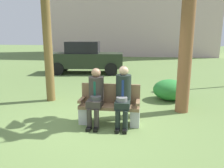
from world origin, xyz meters
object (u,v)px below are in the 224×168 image
Objects in this scene: shrub_near_bench at (170,90)px; building_backdrop at (135,3)px; park_bench at (110,106)px; parked_car_near at (85,57)px; seated_man_left at (96,94)px; seated_man_right at (123,94)px.

building_backdrop is (-2.04, 17.61, 5.04)m from shrub_near_bench.
parked_car_near is (-2.39, 6.72, 0.44)m from park_bench.
parked_car_near is at bearing 106.92° from seated_man_left.
parked_car_near reaches higher than shrub_near_bench.
building_backdrop is at bearing 96.61° from shrub_near_bench.
shrub_near_bench is 0.06× the size of building_backdrop.
seated_man_right reaches higher than park_bench.
seated_man_right is at bearing -119.15° from shrub_near_bench.
shrub_near_bench is at bearing -49.19° from parked_car_near.
park_bench is 1.32× the size of shrub_near_bench.
shrub_near_bench is (1.88, 2.26, -0.39)m from seated_man_left.
parked_car_near is at bearing -98.39° from building_backdrop.
building_backdrop is (1.92, 13.02, 4.53)m from parked_car_near.
park_bench is 1.06× the size of seated_man_left.
building_backdrop is at bearing 91.35° from park_bench.
park_bench reaches higher than shrub_near_bench.
seated_man_left is at bearing -129.66° from shrub_near_bench.
park_bench is 0.46m from seated_man_left.
seated_man_left is 0.32× the size of parked_car_near.
parked_car_near is 13.92m from building_backdrop.
parked_car_near is (-2.08, 6.85, 0.12)m from seated_man_left.
shrub_near_bench is 6.08m from parked_car_near.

